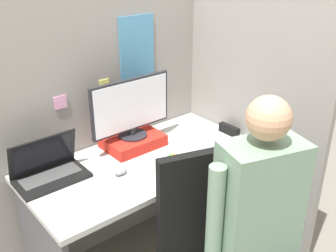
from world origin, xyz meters
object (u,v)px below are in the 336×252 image
(laptop, at_px, (49,171))
(paper_box, at_px, (133,141))
(carrot_toy, at_px, (181,162))
(monitor, at_px, (131,107))
(person, at_px, (268,225))
(stapler, at_px, (229,130))

(laptop, bearing_deg, paper_box, 2.10)
(carrot_toy, bearing_deg, paper_box, 100.59)
(laptop, xyz_separation_m, carrot_toy, (0.60, -0.33, -0.02))
(monitor, xyz_separation_m, person, (0.01, -0.98, -0.23))
(paper_box, bearing_deg, person, -89.62)
(carrot_toy, height_order, person, person)
(carrot_toy, bearing_deg, person, -95.46)
(paper_box, height_order, stapler, paper_box)
(monitor, height_order, person, person)
(paper_box, xyz_separation_m, monitor, (-0.00, 0.00, 0.21))
(person, bearing_deg, carrot_toy, 84.54)
(monitor, bearing_deg, laptop, -177.59)
(monitor, relative_size, stapler, 3.52)
(monitor, bearing_deg, stapler, -24.73)
(paper_box, bearing_deg, monitor, 90.00)
(laptop, height_order, carrot_toy, laptop)
(monitor, distance_m, laptop, 0.57)
(monitor, xyz_separation_m, carrot_toy, (0.07, -0.35, -0.22))
(paper_box, relative_size, stapler, 2.28)
(laptop, distance_m, carrot_toy, 0.68)
(laptop, bearing_deg, monitor, 2.41)
(laptop, bearing_deg, stapler, -12.17)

